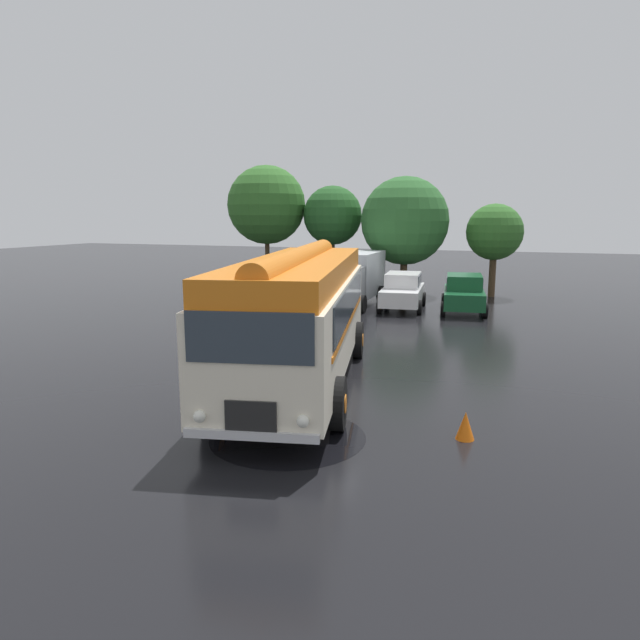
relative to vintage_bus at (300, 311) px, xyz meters
name	(u,v)px	position (x,y,z in m)	size (l,w,h in m)	color
ground_plane	(299,395)	(0.33, -0.89, -1.89)	(120.00, 120.00, 0.00)	black
vintage_bus	(300,311)	(0.00, 0.00, 0.00)	(4.62, 10.38, 3.49)	silver
car_near_left	(403,291)	(-0.03, 12.67, -1.05)	(2.30, 4.36, 1.66)	silver
car_mid_left	(464,293)	(2.71, 12.83, -1.05)	(2.37, 4.39, 1.66)	#144C28
box_van	(353,277)	(-2.55, 13.05, -0.53)	(2.42, 5.81, 2.50)	#B2B7BC
tree_far_left	(267,205)	(-9.15, 17.51, 2.95)	(4.53, 4.53, 7.14)	#4C3823
tree_left_of_centre	(333,216)	(-5.27, 17.98, 2.34)	(3.34, 3.34, 5.94)	#4C3823
tree_centre	(405,219)	(-1.05, 17.58, 2.18)	(4.73, 4.73, 6.35)	#4C3823
tree_right_of_centre	(496,231)	(3.65, 18.34, 1.56)	(2.94, 2.94, 4.89)	#4C3823
traffic_cone	(465,426)	(4.41, -2.37, -1.62)	(0.36, 0.36, 0.55)	orange
puddle_patch	(288,437)	(1.14, -3.45, -1.89)	(3.06, 3.06, 0.01)	black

